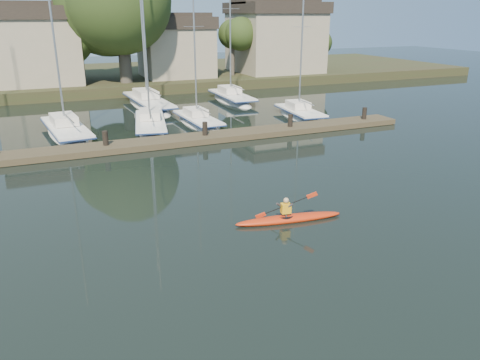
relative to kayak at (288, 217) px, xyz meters
name	(u,v)px	position (x,y,z in m)	size (l,w,h in m)	color
ground	(256,247)	(-2.01, -1.43, -0.17)	(160.00, 160.00, 0.00)	black
kayak	(288,217)	(0.00, 0.00, 0.00)	(4.29, 1.21, 1.36)	#B7270E
dock	(158,143)	(-2.01, 12.57, 0.04)	(34.00, 2.00, 1.80)	#4A3E2A
sailboat_1	(67,138)	(-6.85, 17.50, -0.36)	(3.20, 9.09, 14.54)	white
sailboat_2	(151,130)	(-1.36, 17.39, -0.34)	(3.68, 8.90, 14.36)	white
sailboat_3	(198,127)	(2.04, 17.21, -0.34)	(2.20, 7.27, 11.59)	white
sailboat_4	(299,119)	(9.99, 16.50, -0.35)	(2.60, 6.92, 11.52)	white
sailboat_6	(149,109)	(0.28, 25.39, -0.37)	(2.89, 11.17, 17.59)	white
sailboat_7	(232,103)	(7.80, 24.98, -0.37)	(2.39, 8.54, 13.71)	white
shore	(113,56)	(-0.40, 38.86, 3.06)	(90.00, 25.25, 12.75)	#2B351A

